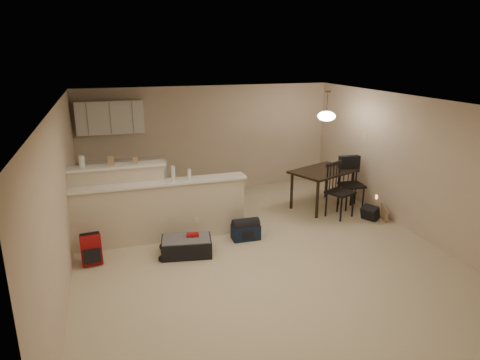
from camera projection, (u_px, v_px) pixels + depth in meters
name	position (u px, v px, depth m)	size (l,w,h in m)	color
room	(259.00, 180.00, 6.97)	(7.00, 7.02, 2.50)	beige
breakfast_bar	(146.00, 208.00, 7.54)	(3.08, 0.58, 1.39)	beige
upper_cabinets	(110.00, 117.00, 9.17)	(1.40, 0.34, 0.70)	white
kitchen_counter	(125.00, 182.00, 9.53)	(1.80, 0.60, 0.90)	white
thermostat	(365.00, 136.00, 9.18)	(0.02, 0.12, 0.12)	beige
jar	(82.00, 162.00, 7.13)	(0.10, 0.10, 0.20)	silver
cereal_box	(111.00, 161.00, 7.27)	(0.10, 0.07, 0.16)	#A07E52
small_box	(135.00, 160.00, 7.39)	(0.08, 0.06, 0.12)	#A07E52
bottle_a	(173.00, 173.00, 7.44)	(0.07, 0.07, 0.26)	silver
bottle_b	(189.00, 174.00, 7.53)	(0.06, 0.06, 0.18)	silver
dining_table	(323.00, 175.00, 9.12)	(1.57, 1.32, 0.83)	black
pendant_lamp	(327.00, 116.00, 8.75)	(0.36, 0.36, 0.62)	brown
dining_chair_near	(340.00, 191.00, 8.63)	(0.49, 0.46, 1.11)	black
dining_chair_far	(352.00, 184.00, 9.14)	(0.47, 0.45, 1.09)	black
suitcase	(187.00, 246.00, 7.12)	(0.82, 0.53, 0.28)	black
red_backpack	(91.00, 250.00, 6.79)	(0.32, 0.20, 0.48)	#9E1113
navy_duffel	(246.00, 232.00, 7.70)	(0.50, 0.27, 0.27)	#101D35
black_daypack	(370.00, 213.00, 8.59)	(0.31, 0.22, 0.27)	black
cardboard_sheet	(384.00, 213.00, 8.55)	(0.38, 0.02, 0.29)	#A07E52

